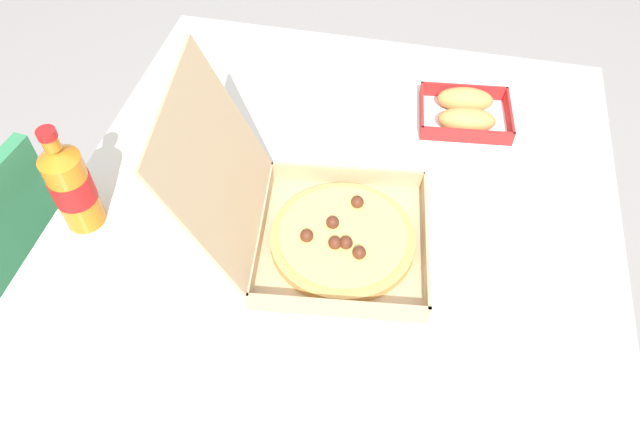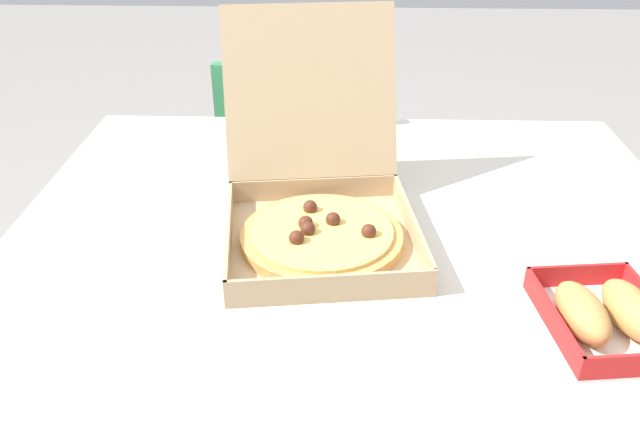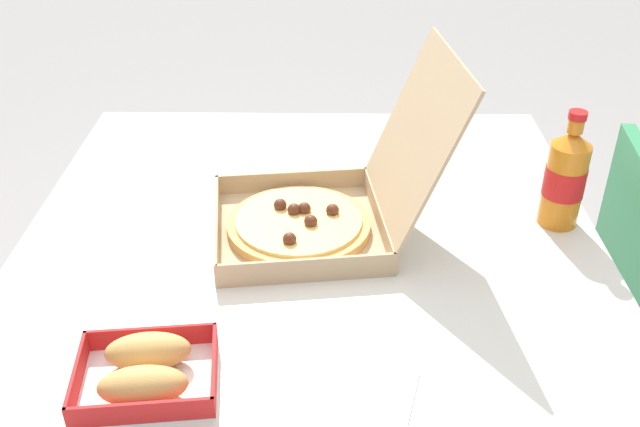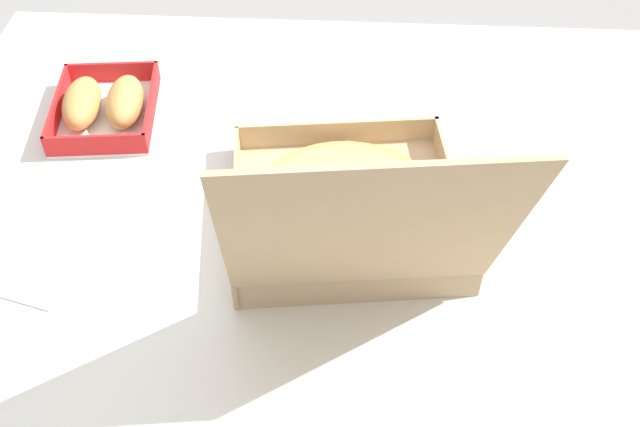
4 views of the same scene
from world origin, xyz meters
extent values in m
cube|color=silver|center=(0.00, 0.00, 0.73)|extent=(1.16, 1.05, 0.03)
cylinder|color=#B7B7BC|center=(-0.51, 0.45, 0.36)|extent=(0.05, 0.05, 0.71)
cylinder|color=#B7B7BC|center=(0.51, 0.45, 0.36)|extent=(0.05, 0.05, 0.71)
cube|color=#338451|center=(-0.15, 0.82, 0.43)|extent=(0.44, 0.44, 0.04)
cube|color=#338451|center=(-0.17, 0.64, 0.64)|extent=(0.36, 0.07, 0.38)
cylinder|color=#B2B2B7|center=(0.04, 0.97, 0.21)|extent=(0.03, 0.03, 0.43)
cylinder|color=#B2B2B7|center=(-0.30, 1.01, 0.21)|extent=(0.03, 0.03, 0.43)
cylinder|color=#B2B2B7|center=(0.00, 0.64, 0.21)|extent=(0.03, 0.03, 0.43)
cylinder|color=#B2B2B7|center=(-0.34, 0.67, 0.21)|extent=(0.03, 0.03, 0.43)
cube|color=tan|center=(-0.05, -0.02, 0.75)|extent=(0.34, 0.34, 0.01)
cube|color=tan|center=(-0.04, -0.17, 0.77)|extent=(0.30, 0.04, 0.04)
cube|color=tan|center=(-0.20, -0.04, 0.77)|extent=(0.04, 0.30, 0.04)
cube|color=tan|center=(0.09, 0.00, 0.77)|extent=(0.04, 0.30, 0.04)
cube|color=tan|center=(-0.07, 0.12, 0.77)|extent=(0.30, 0.04, 0.04)
cube|color=tan|center=(-0.08, 0.18, 0.93)|extent=(0.31, 0.15, 0.28)
cylinder|color=tan|center=(-0.05, -0.02, 0.76)|extent=(0.26, 0.26, 0.02)
cylinder|color=#EAC666|center=(-0.05, -0.02, 0.77)|extent=(0.23, 0.23, 0.01)
sphere|color=#562819|center=(0.02, -0.04, 0.78)|extent=(0.02, 0.02, 0.02)
sphere|color=#562819|center=(-0.08, 0.04, 0.78)|extent=(0.02, 0.02, 0.02)
sphere|color=#562819|center=(-0.09, -0.06, 0.78)|extent=(0.02, 0.02, 0.02)
sphere|color=#562819|center=(-0.04, 0.00, 0.78)|extent=(0.02, 0.02, 0.02)
sphere|color=#562819|center=(-0.08, -0.03, 0.78)|extent=(0.02, 0.02, 0.02)
sphere|color=#562819|center=(-0.08, -0.01, 0.78)|extent=(0.02, 0.02, 0.02)
cube|color=white|center=(0.33, -0.22, 0.75)|extent=(0.17, 0.21, 0.00)
cube|color=red|center=(0.34, -0.31, 0.77)|extent=(0.15, 0.02, 0.03)
cube|color=red|center=(0.32, -0.12, 0.77)|extent=(0.15, 0.02, 0.03)
cube|color=red|center=(0.26, -0.22, 0.77)|extent=(0.03, 0.19, 0.03)
ellipsoid|color=tan|center=(0.29, -0.22, 0.77)|extent=(0.07, 0.13, 0.05)
ellipsoid|color=tan|center=(0.36, -0.21, 0.77)|extent=(0.07, 0.13, 0.05)
cylinder|color=orange|center=(-0.10, 0.46, 0.82)|extent=(0.07, 0.07, 0.16)
cone|color=orange|center=(-0.10, 0.46, 0.92)|extent=(0.07, 0.07, 0.02)
cylinder|color=orange|center=(-0.10, 0.46, 0.94)|extent=(0.03, 0.03, 0.02)
cylinder|color=red|center=(-0.10, 0.46, 0.96)|extent=(0.03, 0.03, 0.01)
cylinder|color=red|center=(-0.10, 0.46, 0.83)|extent=(0.07, 0.07, 0.06)
cube|color=white|center=(0.38, 0.06, 0.74)|extent=(0.24, 0.20, 0.00)
camera|label=1|loc=(-0.70, -0.12, 1.62)|focal=33.73mm
camera|label=2|loc=(-0.03, -0.90, 1.31)|focal=36.36mm
camera|label=3|loc=(1.04, 0.03, 1.47)|focal=40.45mm
camera|label=4|loc=(-0.06, 0.69, 1.47)|focal=41.50mm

